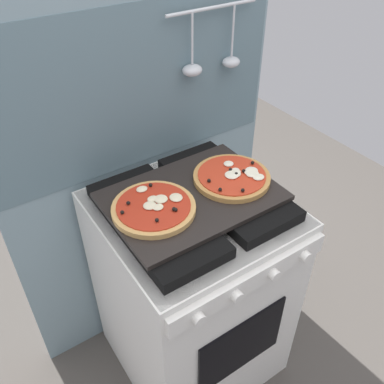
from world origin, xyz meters
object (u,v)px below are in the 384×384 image
Objects in this scene: pizza_left at (155,208)px; stove at (192,288)px; pizza_right at (233,177)px; baking_tray at (192,196)px.

stove is at bearing 0.89° from pizza_left.
pizza_left is at bearing -179.11° from stove.
pizza_right is (0.16, -0.01, 0.48)m from stove.
pizza_left and pizza_right have the same top height.
baking_tray reaches higher than stove.
pizza_left is 1.00× the size of pizza_right.
pizza_right reaches higher than baking_tray.
stove is 1.67× the size of baking_tray.
pizza_right is at bearing -2.82° from stove.
stove is 0.50m from pizza_right.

